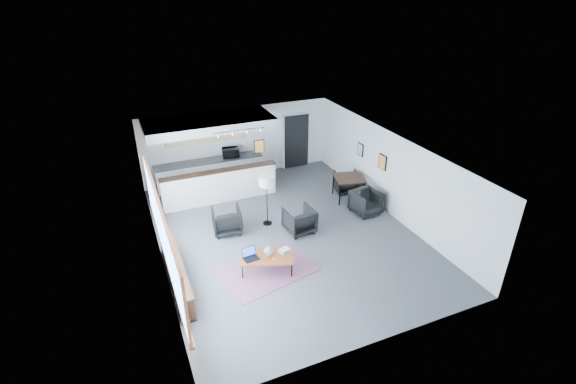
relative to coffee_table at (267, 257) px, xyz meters
name	(u,v)px	position (x,y,z in m)	size (l,w,h in m)	color
room	(285,194)	(1.09, 1.39, 0.90)	(7.02, 9.02, 2.62)	#474749
window	(162,232)	(-2.37, 0.49, 1.06)	(0.10, 5.95, 1.66)	#8CBFFF
console	(176,273)	(-2.20, 0.34, -0.07)	(0.35, 3.00, 0.80)	black
kitchenette	(211,153)	(-0.10, 5.10, 0.98)	(4.20, 1.96, 2.60)	white
doorway	(296,141)	(3.39, 5.81, 0.67)	(1.10, 0.12, 2.15)	black
track_light	(239,131)	(0.50, 3.59, 2.13)	(1.60, 0.07, 0.15)	silver
wall_art_lower	(382,162)	(4.56, 1.79, 1.15)	(0.03, 0.38, 0.48)	black
wall_art_upper	(360,150)	(4.56, 3.09, 1.10)	(0.03, 0.34, 0.44)	black
kilim_rug	(267,270)	(0.00, 0.00, -0.39)	(2.60, 2.04, 0.01)	#663A50
coffee_table	(267,257)	(0.00, 0.00, 0.00)	(1.49, 1.12, 0.43)	brown
laptop	(250,255)	(-0.41, 0.11, 0.11)	(0.40, 0.34, 0.26)	black
ceramic_pot	(269,251)	(0.07, 0.03, 0.16)	(0.25, 0.25, 0.25)	gray
book_stack	(285,250)	(0.50, 0.01, 0.07)	(0.34, 0.30, 0.09)	silver
coaster	(274,259)	(0.11, -0.18, 0.04)	(0.13, 0.13, 0.01)	#E5590C
armchair_left	(227,220)	(-0.44, 2.17, 0.02)	(0.81, 0.76, 0.83)	black
armchair_right	(299,219)	(1.52, 1.36, 0.01)	(0.80, 0.75, 0.82)	black
floor_lamp	(266,183)	(0.81, 2.14, 0.99)	(0.56, 0.56, 1.60)	black
dining_table	(349,179)	(3.90, 2.61, 0.32)	(1.12, 1.12, 0.78)	black
dining_chair_near	(366,203)	(3.91, 1.52, -0.04)	(0.70, 0.65, 0.72)	black
dining_chair_far	(347,183)	(4.09, 3.05, -0.06)	(0.66, 0.62, 0.68)	black
microwave	(231,152)	(0.69, 5.54, 0.73)	(0.59, 0.32, 0.40)	black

